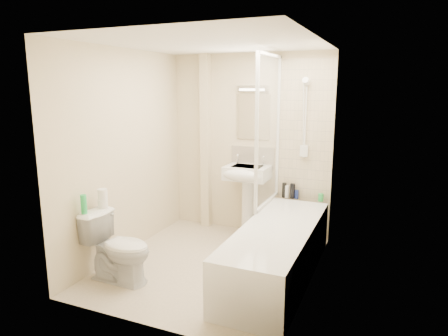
% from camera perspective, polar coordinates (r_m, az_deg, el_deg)
% --- Properties ---
extents(floor, '(2.50, 2.50, 0.00)m').
position_cam_1_polar(floor, '(4.61, -1.90, -13.73)').
color(floor, beige).
rests_on(floor, ground).
extents(wall_back, '(2.20, 0.02, 2.40)m').
position_cam_1_polar(wall_back, '(5.38, 3.64, 3.32)').
color(wall_back, beige).
rests_on(wall_back, ground).
extents(wall_left, '(0.02, 2.50, 2.40)m').
position_cam_1_polar(wall_left, '(4.81, -13.99, 1.99)').
color(wall_left, beige).
rests_on(wall_left, ground).
extents(wall_right, '(0.02, 2.50, 2.40)m').
position_cam_1_polar(wall_right, '(3.91, 12.75, -0.09)').
color(wall_right, beige).
rests_on(wall_right, ground).
extents(ceiling, '(2.20, 2.50, 0.02)m').
position_cam_1_polar(ceiling, '(4.19, -2.13, 17.44)').
color(ceiling, white).
rests_on(ceiling, wall_back).
extents(tile_back, '(0.70, 0.01, 1.75)m').
position_cam_1_polar(tile_back, '(5.15, 11.55, 5.25)').
color(tile_back, beige).
rests_on(tile_back, wall_back).
extents(tile_right, '(0.01, 2.10, 1.75)m').
position_cam_1_polar(tile_right, '(3.91, 12.82, 3.26)').
color(tile_right, beige).
rests_on(tile_right, wall_right).
extents(pipe_boxing, '(0.12, 0.12, 2.40)m').
position_cam_1_polar(pipe_boxing, '(5.56, -2.61, 3.60)').
color(pipe_boxing, beige).
rests_on(pipe_boxing, ground).
extents(splashback, '(0.60, 0.02, 0.30)m').
position_cam_1_polar(splashback, '(5.39, 4.08, 1.48)').
color(splashback, beige).
rests_on(splashback, wall_back).
extents(mirror, '(0.46, 0.01, 0.60)m').
position_cam_1_polar(mirror, '(5.32, 4.16, 7.33)').
color(mirror, white).
rests_on(mirror, wall_back).
extents(strip_light, '(0.42, 0.07, 0.07)m').
position_cam_1_polar(strip_light, '(5.28, 4.13, 11.32)').
color(strip_light, silver).
rests_on(strip_light, wall_back).
extents(bathtub, '(0.70, 2.10, 0.55)m').
position_cam_1_polar(bathtub, '(4.29, 7.60, -11.62)').
color(bathtub, white).
rests_on(bathtub, ground).
extents(shower_screen, '(0.04, 0.92, 1.80)m').
position_cam_1_polar(shower_screen, '(4.80, 6.39, 5.28)').
color(shower_screen, white).
rests_on(shower_screen, bathtub).
extents(shower_fixture, '(0.10, 0.16, 0.99)m').
position_cam_1_polar(shower_fixture, '(5.09, 11.49, 6.55)').
color(shower_fixture, white).
rests_on(shower_fixture, wall_back).
extents(pedestal_sink, '(0.56, 0.50, 1.08)m').
position_cam_1_polar(pedestal_sink, '(5.23, 3.23, -1.84)').
color(pedestal_sink, white).
rests_on(pedestal_sink, ground).
extents(bottle_black_a, '(0.06, 0.06, 0.19)m').
position_cam_1_polar(bottle_black_a, '(5.26, 8.60, -3.14)').
color(bottle_black_a, black).
rests_on(bottle_black_a, bathtub).
extents(bottle_white_a, '(0.06, 0.06, 0.16)m').
position_cam_1_polar(bottle_white_a, '(5.26, 8.97, -3.33)').
color(bottle_white_a, silver).
rests_on(bottle_white_a, bathtub).
extents(bottle_black_b, '(0.06, 0.06, 0.19)m').
position_cam_1_polar(bottle_black_b, '(5.24, 9.75, -3.25)').
color(bottle_black_b, black).
rests_on(bottle_black_b, bathtub).
extents(bottle_blue, '(0.05, 0.05, 0.11)m').
position_cam_1_polar(bottle_blue, '(5.23, 10.35, -3.72)').
color(bottle_blue, navy).
rests_on(bottle_blue, bathtub).
extents(bottle_green, '(0.06, 0.06, 0.10)m').
position_cam_1_polar(bottle_green, '(5.18, 13.67, -4.11)').
color(bottle_green, green).
rests_on(bottle_green, bathtub).
extents(toilet, '(0.45, 0.73, 0.72)m').
position_cam_1_polar(toilet, '(4.29, -14.81, -10.89)').
color(toilet, white).
rests_on(toilet, ground).
extents(toilet_roll_lower, '(0.10, 0.10, 0.09)m').
position_cam_1_polar(toilet_roll_lower, '(4.38, -16.93, -4.90)').
color(toilet_roll_lower, white).
rests_on(toilet_roll_lower, toilet).
extents(toilet_roll_upper, '(0.10, 0.10, 0.11)m').
position_cam_1_polar(toilet_roll_upper, '(4.36, -16.96, -3.61)').
color(toilet_roll_upper, white).
rests_on(toilet_roll_upper, toilet_roll_lower).
extents(green_bottle, '(0.06, 0.06, 0.19)m').
position_cam_1_polar(green_bottle, '(4.23, -19.40, -4.91)').
color(green_bottle, green).
rests_on(green_bottle, toilet).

